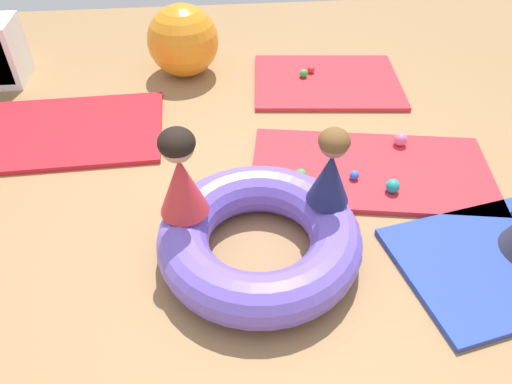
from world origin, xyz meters
name	(u,v)px	position (x,y,z in m)	size (l,w,h in m)	color
ground_plane	(249,241)	(0.00, 0.00, 0.00)	(8.00, 8.00, 0.00)	#9E7549
gym_mat_far_left	(56,132)	(-1.42, 1.30, 0.02)	(1.65, 0.99, 0.04)	red
gym_mat_near_right	(370,170)	(0.92, 0.58, 0.02)	(1.69, 0.88, 0.04)	red
gym_mat_near_left	(327,82)	(0.88, 1.91, 0.02)	(1.31, 1.00, 0.04)	red
inflatable_cushion	(259,238)	(0.05, -0.12, 0.15)	(1.17, 1.17, 0.30)	#7056D1
child_in_navy	(331,167)	(0.46, 0.01, 0.53)	(0.32, 0.32, 0.48)	navy
child_in_red	(181,173)	(-0.36, 0.00, 0.56)	(0.35, 0.35, 0.54)	red
play_ball_green	(304,73)	(0.68, 1.97, 0.08)	(0.07, 0.07, 0.07)	green
play_ball_blue	(354,175)	(0.77, 0.48, 0.07)	(0.07, 0.07, 0.07)	blue
play_ball_teal	(393,186)	(0.99, 0.32, 0.09)	(0.09, 0.09, 0.09)	teal
play_ball_pink	(401,139)	(1.22, 0.84, 0.09)	(0.10, 0.10, 0.10)	pink
play_ball_red	(311,69)	(0.76, 2.05, 0.07)	(0.07, 0.07, 0.07)	red
play_ball_orange	(332,138)	(0.71, 0.92, 0.08)	(0.09, 0.09, 0.09)	orange
play_ball_green_second	(300,175)	(0.40, 0.50, 0.08)	(0.09, 0.09, 0.09)	green
exercise_ball_large	(183,41)	(-0.41, 2.23, 0.32)	(0.65, 0.65, 0.65)	orange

